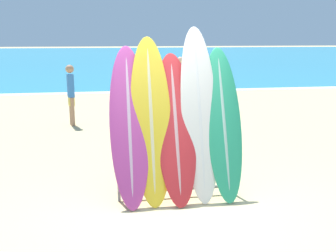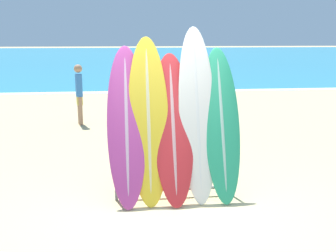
# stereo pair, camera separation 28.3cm
# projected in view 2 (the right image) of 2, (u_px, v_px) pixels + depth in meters

# --- Properties ---
(ground_plane) EXTENTS (160.00, 160.00, 0.00)m
(ground_plane) POSITION_uv_depth(u_px,v_px,m) (176.00, 215.00, 4.97)
(ground_plane) COLOR tan
(ocean_water) EXTENTS (120.00, 60.00, 0.01)m
(ocean_water) POSITION_uv_depth(u_px,v_px,m) (128.00, 56.00, 44.17)
(ocean_water) COLOR teal
(ocean_water) RESTS_ON ground_plane
(surfboard_rack) EXTENTS (1.66, 0.04, 0.83)m
(surfboard_rack) POSITION_uv_depth(u_px,v_px,m) (175.00, 167.00, 5.42)
(surfboard_rack) COLOR slate
(surfboard_rack) RESTS_ON ground_plane
(surfboard_slot_0) EXTENTS (0.53, 0.97, 2.10)m
(surfboard_slot_0) POSITION_uv_depth(u_px,v_px,m) (127.00, 125.00, 5.28)
(surfboard_slot_0) COLOR #B23D8E
(surfboard_slot_0) RESTS_ON ground_plane
(surfboard_slot_1) EXTENTS (0.55, 0.90, 2.22)m
(surfboard_slot_1) POSITION_uv_depth(u_px,v_px,m) (148.00, 120.00, 5.32)
(surfboard_slot_1) COLOR yellow
(surfboard_slot_1) RESTS_ON ground_plane
(surfboard_slot_2) EXTENTS (0.55, 0.96, 1.99)m
(surfboard_slot_2) POSITION_uv_depth(u_px,v_px,m) (173.00, 128.00, 5.35)
(surfboard_slot_2) COLOR red
(surfboard_slot_2) RESTS_ON ground_plane
(surfboard_slot_3) EXTENTS (0.51, 0.92, 2.35)m
(surfboard_slot_3) POSITION_uv_depth(u_px,v_px,m) (197.00, 113.00, 5.40)
(surfboard_slot_3) COLOR silver
(surfboard_slot_3) RESTS_ON ground_plane
(surfboard_slot_4) EXTENTS (0.51, 0.92, 2.07)m
(surfboard_slot_4) POSITION_uv_depth(u_px,v_px,m) (221.00, 123.00, 5.41)
(surfboard_slot_4) COLOR #289E70
(surfboard_slot_4) RESTS_ON ground_plane
(person_near_water) EXTENTS (0.20, 0.25, 1.52)m
(person_near_water) POSITION_uv_depth(u_px,v_px,m) (79.00, 92.00, 9.88)
(person_near_water) COLOR #A87A5B
(person_near_water) RESTS_ON ground_plane
(person_mid_beach) EXTENTS (0.26, 0.26, 1.56)m
(person_mid_beach) POSITION_uv_depth(u_px,v_px,m) (190.00, 79.00, 12.73)
(person_mid_beach) COLOR beige
(person_mid_beach) RESTS_ON ground_plane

